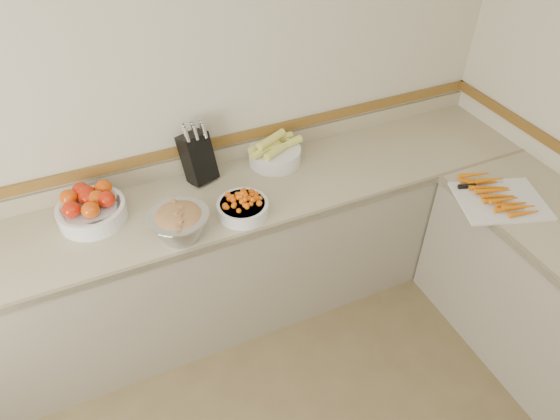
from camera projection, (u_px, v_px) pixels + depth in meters
name	position (u px, v px, depth m)	size (l,w,h in m)	color
back_wall	(169.00, 111.00, 2.63)	(4.00, 4.00, 0.00)	beige
counter_back	(204.00, 263.00, 2.96)	(4.00, 0.65, 1.08)	tan
knife_block	(198.00, 156.00, 2.75)	(0.20, 0.22, 0.37)	black
tomato_bowl	(91.00, 207.00, 2.53)	(0.35, 0.35, 0.17)	white
cherry_tomato_bowl	(243.00, 206.00, 2.58)	(0.27, 0.27, 0.14)	white
corn_bowl	(274.00, 152.00, 2.93)	(0.34, 0.31, 0.18)	white
rhubarb_bowl	(179.00, 223.00, 2.43)	(0.30, 0.30, 0.17)	#B2B2BA
cutting_board	(499.00, 197.00, 2.69)	(0.54, 0.49, 0.07)	white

